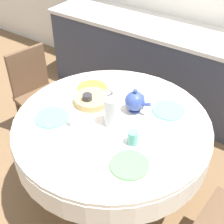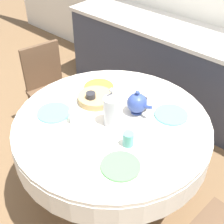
% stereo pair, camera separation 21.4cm
% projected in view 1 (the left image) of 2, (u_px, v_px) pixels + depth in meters
% --- Properties ---
extents(ground_plane, '(12.00, 12.00, 0.00)m').
position_uv_depth(ground_plane, '(112.00, 190.00, 2.66)').
color(ground_plane, brown).
extents(kitchen_counter, '(3.24, 0.64, 0.91)m').
position_uv_depth(kitchen_counter, '(187.00, 74.00, 3.28)').
color(kitchen_counter, '#383D4C').
rests_on(kitchen_counter, ground_plane).
extents(dining_table, '(1.40, 1.40, 0.77)m').
position_uv_depth(dining_table, '(112.00, 134.00, 2.26)').
color(dining_table, tan).
rests_on(dining_table, ground_plane).
extents(chair_right, '(0.48, 0.48, 0.89)m').
position_uv_depth(chair_right, '(37.00, 91.00, 2.95)').
color(chair_right, brown).
rests_on(chair_right, ground_plane).
extents(plate_near_left, '(0.24, 0.24, 0.01)m').
position_uv_depth(plate_near_left, '(52.00, 117.00, 2.21)').
color(plate_near_left, '#60BCB7').
rests_on(plate_near_left, dining_table).
extents(cup_near_left, '(0.07, 0.07, 0.10)m').
position_uv_depth(cup_near_left, '(75.00, 120.00, 2.12)').
color(cup_near_left, white).
rests_on(cup_near_left, dining_table).
extents(plate_near_right, '(0.24, 0.24, 0.01)m').
position_uv_depth(plate_near_right, '(130.00, 165.00, 1.86)').
color(plate_near_right, '#5BA85B').
rests_on(plate_near_right, dining_table).
extents(cup_near_right, '(0.07, 0.07, 0.10)m').
position_uv_depth(cup_near_right, '(133.00, 137.00, 1.98)').
color(cup_near_right, '#5BA39E').
rests_on(cup_near_right, dining_table).
extents(plate_far_left, '(0.24, 0.24, 0.01)m').
position_uv_depth(plate_far_left, '(92.00, 88.00, 2.50)').
color(plate_far_left, orange).
rests_on(plate_far_left, dining_table).
extents(cup_far_left, '(0.07, 0.07, 0.10)m').
position_uv_depth(cup_far_left, '(87.00, 100.00, 2.30)').
color(cup_far_left, '#28282D').
rests_on(cup_far_left, dining_table).
extents(plate_far_right, '(0.24, 0.24, 0.01)m').
position_uv_depth(plate_far_right, '(169.00, 110.00, 2.27)').
color(plate_far_right, '#60BCB7').
rests_on(plate_far_right, dining_table).
extents(cup_far_right, '(0.07, 0.07, 0.10)m').
position_uv_depth(cup_far_right, '(139.00, 102.00, 2.29)').
color(cup_far_right, '#28282D').
rests_on(cup_far_right, dining_table).
extents(coffee_carafe, '(0.11, 0.11, 0.29)m').
position_uv_depth(coffee_carafe, '(112.00, 108.00, 2.09)').
color(coffee_carafe, '#B2B2B7').
rests_on(coffee_carafe, dining_table).
extents(teapot, '(0.20, 0.15, 0.19)m').
position_uv_depth(teapot, '(135.00, 101.00, 2.23)').
color(teapot, '#33478E').
rests_on(teapot, dining_table).
extents(bread_basket, '(0.27, 0.27, 0.05)m').
position_uv_depth(bread_basket, '(92.00, 100.00, 2.34)').
color(bread_basket, tan).
rests_on(bread_basket, dining_table).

